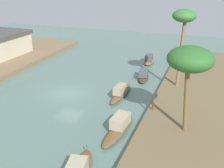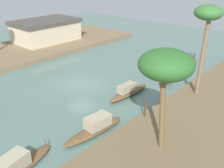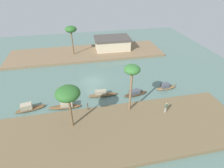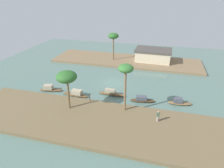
% 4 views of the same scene
% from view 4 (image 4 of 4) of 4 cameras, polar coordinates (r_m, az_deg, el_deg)
% --- Properties ---
extents(river_water, '(67.30, 67.30, 0.00)m').
position_cam_4_polar(river_water, '(41.04, 0.27, 0.34)').
color(river_water, slate).
rests_on(river_water, ground).
extents(riverbank_left, '(39.29, 10.87, 0.54)m').
position_cam_4_polar(riverbank_left, '(29.44, -6.73, -10.60)').
color(riverbank_left, brown).
rests_on(riverbank_left, ground).
extents(riverbank_right, '(39.29, 10.87, 0.54)m').
position_cam_4_polar(riverbank_right, '(53.61, 4.07, 6.85)').
color(riverbank_right, '#846B4C').
rests_on(riverbank_right, ground).
extents(sampan_midstream, '(4.09, 1.55, 1.17)m').
position_cam_4_polar(sampan_midstream, '(35.28, 19.02, -5.00)').
color(sampan_midstream, brown).
rests_on(sampan_midstream, river_water).
extents(sampan_open_hull, '(5.24, 1.06, 1.22)m').
position_cam_4_polar(sampan_open_hull, '(36.09, -0.14, -2.67)').
color(sampan_open_hull, brown).
rests_on(sampan_open_hull, river_water).
extents(sampan_foreground, '(4.74, 2.04, 1.22)m').
position_cam_4_polar(sampan_foreground, '(39.53, -17.67, -1.30)').
color(sampan_foreground, brown).
rests_on(sampan_foreground, river_water).
extents(sampan_near_left_bank, '(5.28, 1.52, 1.25)m').
position_cam_4_polar(sampan_near_left_bank, '(36.45, -10.52, -2.81)').
color(sampan_near_left_bank, brown).
rests_on(sampan_near_left_bank, river_water).
extents(sampan_with_red_awning, '(4.49, 1.82, 1.04)m').
position_cam_4_polar(sampan_with_red_awning, '(34.53, 8.82, -4.53)').
color(sampan_with_red_awning, '#47331E').
rests_on(sampan_with_red_awning, river_water).
extents(person_on_near_bank, '(0.47, 0.47, 1.71)m').
position_cam_4_polar(person_on_near_bank, '(29.07, 13.25, -9.33)').
color(person_on_near_bank, gray).
rests_on(person_on_near_bank, riverbank_left).
extents(mooring_post, '(0.14, 0.14, 1.30)m').
position_cam_4_polar(mooring_post, '(33.40, -6.54, -3.91)').
color(mooring_post, '#4C3823').
rests_on(mooring_post, riverbank_left).
extents(palm_tree_left_near, '(3.16, 3.16, 6.27)m').
position_cam_4_polar(palm_tree_left_near, '(29.99, -13.13, 1.92)').
color(palm_tree_left_near, brown).
rests_on(palm_tree_left_near, riverbank_left).
extents(palm_tree_left_far, '(2.26, 2.26, 7.66)m').
position_cam_4_polar(palm_tree_left_far, '(28.07, 4.04, 3.80)').
color(palm_tree_left_far, '#7F6647').
rests_on(palm_tree_left_far, riverbank_left).
extents(palm_tree_right_tall, '(2.79, 2.79, 7.16)m').
position_cam_4_polar(palm_tree_right_tall, '(51.83, 0.41, 13.71)').
color(palm_tree_right_tall, brown).
rests_on(palm_tree_right_tall, riverbank_right).
extents(riverside_building, '(9.45, 6.33, 3.14)m').
position_cam_4_polar(riverside_building, '(53.31, 11.93, 8.35)').
color(riverside_building, beige).
rests_on(riverside_building, riverbank_right).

